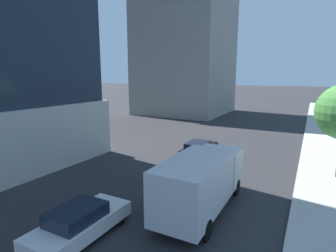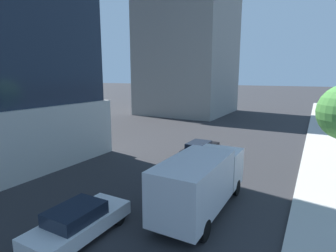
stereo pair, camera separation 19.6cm
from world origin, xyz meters
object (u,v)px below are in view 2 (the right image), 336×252
Objects in this scene: box_truck at (201,180)px; car_black at (200,149)px; construction_building at (189,37)px; car_white at (78,222)px.

car_black is at bearing 112.34° from box_truck.
car_black is at bearing -63.22° from construction_building.
car_white is (12.65, -38.66, -12.79)m from construction_building.
car_black is 13.60m from car_white.
box_truck is (16.34, -34.05, -11.83)m from construction_building.
construction_building is 4.49× the size of box_truck.
construction_building is at bearing 115.64° from box_truck.
car_white is at bearing -90.00° from car_black.
construction_building is at bearing 116.78° from car_black.
car_black is 0.62× the size of box_truck.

